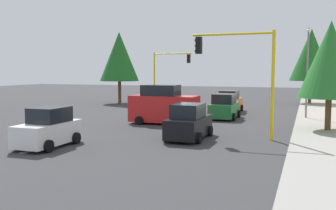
% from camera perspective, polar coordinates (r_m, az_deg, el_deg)
% --- Properties ---
extents(ground_plane, '(120.00, 120.00, 0.00)m').
position_cam_1_polar(ground_plane, '(29.15, 1.31, -2.32)').
color(ground_plane, '#353538').
extents(sidewalk_kerb, '(80.00, 4.00, 0.15)m').
position_cam_1_polar(sidewalk_kerb, '(32.60, 22.07, -1.77)').
color(sidewalk_kerb, gray).
rests_on(sidewalk_kerb, ground).
extents(lane_arrow_near, '(2.40, 1.10, 1.10)m').
position_cam_1_polar(lane_arrow_near, '(20.41, -17.49, -5.81)').
color(lane_arrow_near, silver).
rests_on(lane_arrow_near, ground).
extents(traffic_signal_far_right, '(0.36, 4.59, 5.82)m').
position_cam_1_polar(traffic_signal_far_right, '(44.00, 0.13, 5.60)').
color(traffic_signal_far_right, yellow).
rests_on(traffic_signal_far_right, ground).
extents(traffic_signal_near_left, '(0.36, 4.59, 5.96)m').
position_cam_1_polar(traffic_signal_near_left, '(21.66, 10.70, 6.12)').
color(traffic_signal_near_left, yellow).
rests_on(traffic_signal_near_left, ground).
extents(street_lamp_curbside, '(2.15, 0.28, 7.00)m').
position_cam_1_polar(street_lamp_curbside, '(30.98, 20.01, 5.87)').
color(street_lamp_curbside, slate).
rests_on(street_lamp_curbside, ground).
extents(tree_roadside_near, '(3.73, 3.73, 6.80)m').
position_cam_1_polar(tree_roadside_near, '(25.40, 22.94, 6.22)').
color(tree_roadside_near, brown).
rests_on(tree_roadside_near, ground).
extents(tree_opposite_side, '(4.45, 4.45, 8.13)m').
position_cam_1_polar(tree_opposite_side, '(44.31, -7.25, 7.15)').
color(tree_opposite_side, brown).
rests_on(tree_opposite_side, ground).
extents(tree_roadside_far, '(4.54, 4.54, 8.32)m').
position_cam_1_polar(tree_roadside_far, '(45.39, 20.48, 6.97)').
color(tree_roadside_far, brown).
rests_on(tree_roadside_far, ground).
extents(delivery_van_red, '(2.22, 4.80, 2.77)m').
position_cam_1_polar(delivery_van_red, '(27.24, -0.66, -0.14)').
color(delivery_van_red, red).
rests_on(delivery_van_red, ground).
extents(car_silver, '(3.73, 2.00, 1.98)m').
position_cam_1_polar(car_silver, '(34.87, -0.01, 0.40)').
color(car_silver, '#B2B5BA').
rests_on(car_silver, ground).
extents(car_orange, '(4.18, 2.00, 1.98)m').
position_cam_1_polar(car_orange, '(35.34, 9.11, 0.40)').
color(car_orange, orange).
rests_on(car_orange, ground).
extents(car_white, '(3.65, 1.98, 1.98)m').
position_cam_1_polar(car_white, '(20.09, -17.34, -3.41)').
color(car_white, white).
rests_on(car_white, ground).
extents(car_black, '(3.91, 2.03, 1.98)m').
position_cam_1_polar(car_black, '(21.34, 3.11, -2.68)').
color(car_black, black).
rests_on(car_black, ground).
extents(car_green, '(3.71, 2.11, 1.98)m').
position_cam_1_polar(car_green, '(30.42, 8.35, -0.36)').
color(car_green, '#1E7238').
rests_on(car_green, ground).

